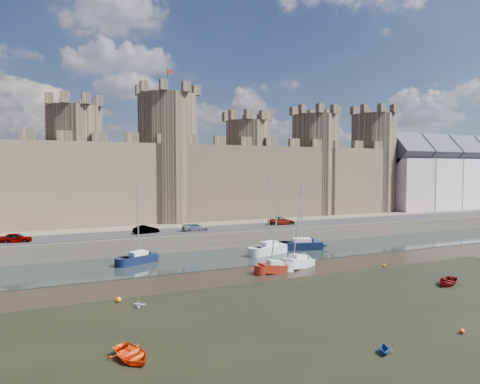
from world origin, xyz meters
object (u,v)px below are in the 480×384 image
(dinghy_0, at_px, (132,355))
(dinghy_1, at_px, (384,349))
(car_2, at_px, (196,227))
(car_1, at_px, (146,230))
(sailboat_5, at_px, (298,262))
(car_3, at_px, (282,221))
(sailboat_1, at_px, (139,258))
(sailboat_3, at_px, (301,244))
(sailboat_2, at_px, (269,248))
(sailboat_4, at_px, (275,267))
(car_0, at_px, (16,238))

(dinghy_0, bearing_deg, dinghy_1, -41.18)
(car_2, distance_m, dinghy_1, 41.49)
(car_1, distance_m, dinghy_1, 42.55)
(dinghy_1, bearing_deg, sailboat_5, -73.13)
(car_1, xyz_separation_m, car_3, (23.30, 0.57, 0.03))
(car_3, height_order, sailboat_1, sailboat_1)
(dinghy_0, relative_size, dinghy_1, 2.41)
(sailboat_3, height_order, dinghy_0, sailboat_3)
(dinghy_0, xyz_separation_m, dinghy_1, (15.15, -5.73, 0.02))
(sailboat_3, bearing_deg, dinghy_1, -97.41)
(car_1, height_order, sailboat_2, sailboat_2)
(car_2, relative_size, sailboat_4, 0.47)
(car_2, xyz_separation_m, sailboat_5, (7.11, -18.11, -2.37))
(dinghy_1, bearing_deg, sailboat_2, -69.24)
(sailboat_1, distance_m, dinghy_1, 34.71)
(sailboat_4, xyz_separation_m, dinghy_0, (-19.30, -16.48, -0.35))
(car_1, xyz_separation_m, car_2, (7.50, -0.54, -0.01))
(car_3, distance_m, sailboat_1, 27.69)
(sailboat_1, distance_m, sailboat_3, 24.02)
(sailboat_1, distance_m, sailboat_4, 17.61)
(car_3, height_order, sailboat_3, sailboat_3)
(sailboat_2, height_order, sailboat_4, sailboat_2)
(car_1, distance_m, car_3, 23.31)
(car_3, bearing_deg, car_2, 103.03)
(dinghy_1, bearing_deg, car_3, -75.70)
(car_0, distance_m, car_2, 24.49)
(sailboat_5, xyz_separation_m, dinghy_1, (-7.92, -23.28, -0.38))
(sailboat_5, distance_m, dinghy_1, 24.59)
(sailboat_1, bearing_deg, car_0, 127.43)
(car_1, height_order, car_2, car_1)
(sailboat_3, bearing_deg, sailboat_2, -152.46)
(dinghy_1, bearing_deg, car_1, -45.28)
(car_2, bearing_deg, sailboat_2, -137.37)
(sailboat_3, relative_size, dinghy_0, 3.26)
(car_3, height_order, dinghy_1, car_3)
(car_0, distance_m, car_1, 17.01)
(sailboat_1, relative_size, sailboat_5, 0.95)
(car_1, bearing_deg, sailboat_5, -152.99)
(car_2, relative_size, sailboat_3, 0.40)
(sailboat_2, bearing_deg, car_3, 36.87)
(car_3, relative_size, sailboat_4, 0.53)
(car_3, bearing_deg, sailboat_5, 164.69)
(car_3, distance_m, sailboat_3, 9.96)
(dinghy_0, height_order, dinghy_1, dinghy_1)
(car_1, relative_size, dinghy_1, 2.81)
(car_3, xyz_separation_m, sailboat_2, (-8.14, -10.67, -2.27))
(sailboat_5, bearing_deg, sailboat_1, 126.96)
(dinghy_0, bearing_deg, car_0, 83.12)
(car_1, xyz_separation_m, dinghy_1, (6.69, -41.93, -2.77))
(dinghy_1, bearing_deg, sailboat_3, -78.16)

